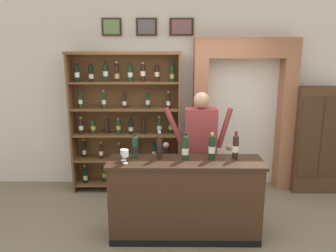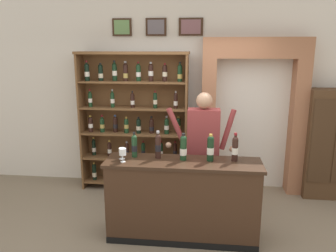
{
  "view_description": "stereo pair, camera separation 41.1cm",
  "coord_description": "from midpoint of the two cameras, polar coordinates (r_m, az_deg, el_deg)",
  "views": [
    {
      "loc": [
        -0.07,
        -3.74,
        2.3
      ],
      "look_at": [
        -0.11,
        0.26,
        1.35
      ],
      "focal_mm": 35.7,
      "sensor_mm": 36.0,
      "label": 1
    },
    {
      "loc": [
        0.34,
        -3.72,
        2.3
      ],
      "look_at": [
        -0.11,
        0.26,
        1.35
      ],
      "focal_mm": 35.7,
      "sensor_mm": 36.0,
      "label": 2
    }
  ],
  "objects": [
    {
      "name": "ground_plane",
      "position": [
        4.39,
        3.89,
        -18.4
      ],
      "size": [
        14.0,
        14.0,
        0.02
      ],
      "primitive_type": "cube",
      "color": "#7A6B56"
    },
    {
      "name": "back_wall",
      "position": [
        5.55,
        4.98,
        6.17
      ],
      "size": [
        12.0,
        0.19,
        3.21
      ],
      "color": "silver",
      "rests_on": "ground"
    },
    {
      "name": "wine_shelf",
      "position": [
        5.35,
        -3.63,
        1.33
      ],
      "size": [
        1.75,
        0.35,
        2.23
      ],
      "color": "brown",
      "rests_on": "ground"
    },
    {
      "name": "archway_doorway",
      "position": [
        5.53,
        16.28,
        3.18
      ],
      "size": [
        1.6,
        0.45,
        2.44
      ],
      "color": "#9E6647",
      "rests_on": "ground"
    },
    {
      "name": "side_cabinet",
      "position": [
        5.78,
        27.65,
        -2.76
      ],
      "size": [
        0.72,
        0.41,
        1.69
      ],
      "color": "#4C331E",
      "rests_on": "ground"
    },
    {
      "name": "tasting_counter",
      "position": [
        4.14,
        5.41,
        -12.52
      ],
      "size": [
        1.85,
        0.51,
        0.99
      ],
      "color": "#382316",
      "rests_on": "ground"
    },
    {
      "name": "shopkeeper",
      "position": [
        4.5,
        8.64,
        -2.68
      ],
      "size": [
        0.93,
        0.22,
        1.73
      ],
      "color": "#2D3347",
      "rests_on": "ground"
    },
    {
      "name": "tasting_bottle_prosecco",
      "position": [
        4.06,
        -2.89,
        -3.38
      ],
      "size": [
        0.07,
        0.07,
        0.31
      ],
      "color": "#19381E",
      "rests_on": "tasting_counter"
    },
    {
      "name": "tasting_bottle_riserva",
      "position": [
        4.0,
        1.23,
        -3.39
      ],
      "size": [
        0.07,
        0.07,
        0.34
      ],
      "color": "black",
      "rests_on": "tasting_counter"
    },
    {
      "name": "tasting_bottle_rosso",
      "position": [
        3.96,
        5.62,
        -3.71
      ],
      "size": [
        0.08,
        0.08,
        0.33
      ],
      "color": "#19381E",
      "rests_on": "tasting_counter"
    },
    {
      "name": "tasting_bottle_bianco",
      "position": [
        3.97,
        10.23,
        -3.74
      ],
      "size": [
        0.08,
        0.08,
        0.32
      ],
      "color": "black",
      "rests_on": "tasting_counter"
    },
    {
      "name": "tasting_bottle_brunello",
      "position": [
        4.03,
        14.27,
        -3.72
      ],
      "size": [
        0.07,
        0.07,
        0.34
      ],
      "color": "black",
      "rests_on": "tasting_counter"
    },
    {
      "name": "wine_glass_right",
      "position": [
        3.89,
        -4.77,
        -4.52
      ],
      "size": [
        0.08,
        0.08,
        0.16
      ],
      "color": "silver",
      "rests_on": "tasting_counter"
    },
    {
      "name": "wine_glass_center",
      "position": [
        4.0,
        -4.98,
        -4.36
      ],
      "size": [
        0.07,
        0.07,
        0.14
      ],
      "color": "silver",
      "rests_on": "tasting_counter"
    }
  ]
}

